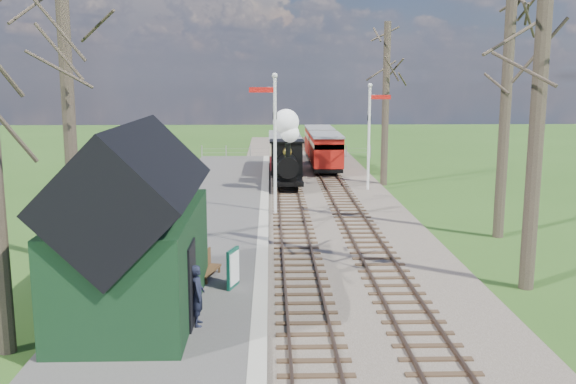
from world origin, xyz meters
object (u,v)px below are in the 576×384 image
at_px(person, 197,295).
at_px(locomotive, 287,154).
at_px(semaphore_far, 370,129).
at_px(red_carriage_a, 326,152).
at_px(station_shed, 135,231).
at_px(sign_board, 233,268).
at_px(semaphore_near, 273,134).
at_px(coach, 285,151).
at_px(bench, 205,266).
at_px(red_carriage_b, 319,143).

bearing_deg(person, locomotive, -12.80).
distance_m(semaphore_far, red_carriage_a, 6.94).
relative_size(station_shed, sign_board, 5.65).
distance_m(semaphore_near, person, 13.43).
height_order(station_shed, coach, station_shed).
distance_m(semaphore_far, locomotive, 4.62).
distance_m(station_shed, bench, 3.47).
distance_m(station_shed, red_carriage_b, 30.71).
xyz_separation_m(station_shed, locomotive, (4.29, 18.40, -0.30)).
xyz_separation_m(semaphore_near, red_carriage_b, (3.37, 17.91, -2.23)).
distance_m(station_shed, red_carriage_a, 25.39).
xyz_separation_m(semaphore_far, red_carriage_a, (-1.77, 6.41, -1.96)).
height_order(red_carriage_b, bench, red_carriage_b).
bearing_deg(bench, person, -87.04).
height_order(red_carriage_a, bench, red_carriage_a).
bearing_deg(sign_board, semaphore_far, 68.68).
bearing_deg(coach, red_carriage_a, -0.94).
height_order(station_shed, semaphore_near, semaphore_near).
distance_m(bench, person, 3.69).
height_order(semaphore_near, bench, semaphore_near).
height_order(sign_board, person, person).
relative_size(sign_board, person, 0.75).
bearing_deg(red_carriage_b, sign_board, -99.21).
xyz_separation_m(locomotive, person, (-2.65, -19.42, -1.02)).
distance_m(semaphore_far, coach, 8.03).
bearing_deg(semaphore_near, locomotive, 83.25).
relative_size(locomotive, sign_board, 3.80).
bearing_deg(sign_board, red_carriage_a, 78.60).
relative_size(semaphore_far, coach, 0.84).
xyz_separation_m(red_carriage_b, person, (-5.26, -30.94, -0.45)).
bearing_deg(bench, sign_board, -45.29).
xyz_separation_m(coach, red_carriage_b, (2.60, 5.46, -0.05)).
distance_m(red_carriage_a, sign_board, 23.13).
xyz_separation_m(semaphore_near, sign_board, (-1.20, -10.25, -2.86)).
bearing_deg(semaphore_far, semaphore_near, -130.60).
bearing_deg(semaphore_far, person, -110.29).
height_order(red_carriage_a, sign_board, red_carriage_a).
distance_m(coach, bench, 22.02).
distance_m(red_carriage_a, person, 25.98).
bearing_deg(semaphore_far, bench, -115.19).
bearing_deg(sign_board, bench, 134.71).
bearing_deg(bench, red_carriage_a, 75.95).
bearing_deg(bench, semaphore_far, 64.81).
height_order(station_shed, semaphore_far, semaphore_far).
bearing_deg(red_carriage_b, locomotive, -102.78).
bearing_deg(coach, sign_board, -94.96).
relative_size(station_shed, person, 4.23).
bearing_deg(red_carriage_a, locomotive, -113.46).
xyz_separation_m(station_shed, red_carriage_b, (6.90, 29.92, -0.87)).
relative_size(station_shed, semaphore_near, 1.01).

